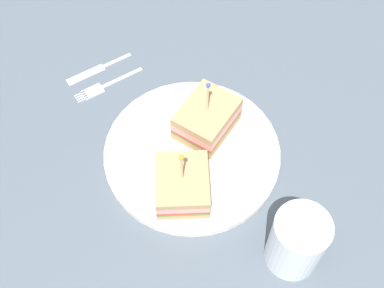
% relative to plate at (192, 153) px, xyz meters
% --- Properties ---
extents(ground_plane, '(0.90, 0.90, 0.02)m').
position_rel_plate_xyz_m(ground_plane, '(0.00, 0.00, -0.02)').
color(ground_plane, '#4C5660').
extents(plate, '(0.28, 0.28, 0.01)m').
position_rel_plate_xyz_m(plate, '(0.00, 0.00, 0.00)').
color(plate, silver).
rests_on(plate, ground_plane).
extents(sandwich_half_front, '(0.12, 0.10, 0.11)m').
position_rel_plate_xyz_m(sandwich_half_front, '(-0.05, 0.01, 0.03)').
color(sandwich_half_front, tan).
rests_on(sandwich_half_front, plate).
extents(sandwich_half_back, '(0.11, 0.10, 0.10)m').
position_rel_plate_xyz_m(sandwich_half_back, '(0.07, 0.00, 0.03)').
color(sandwich_half_back, tan).
rests_on(sandwich_half_back, plate).
extents(drink_glass, '(0.08, 0.08, 0.11)m').
position_rel_plate_xyz_m(drink_glass, '(0.14, 0.17, 0.04)').
color(drink_glass, beige).
rests_on(drink_glass, ground_plane).
extents(fork, '(0.10, 0.10, 0.00)m').
position_rel_plate_xyz_m(fork, '(-0.10, -0.18, -0.01)').
color(fork, silver).
rests_on(fork, ground_plane).
extents(knife, '(0.09, 0.10, 0.00)m').
position_rel_plate_xyz_m(knife, '(-0.14, -0.20, -0.01)').
color(knife, silver).
rests_on(knife, ground_plane).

